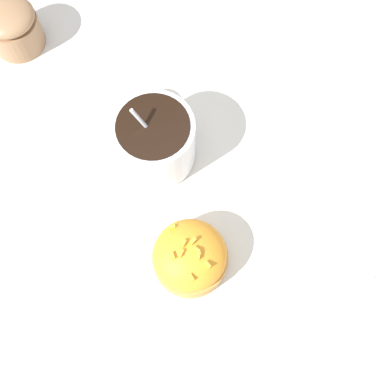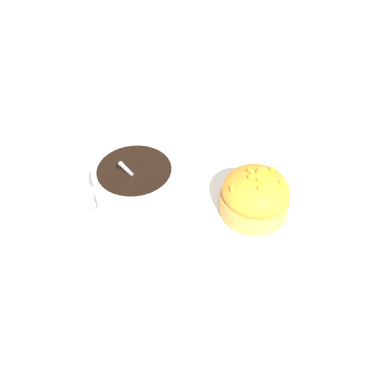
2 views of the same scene
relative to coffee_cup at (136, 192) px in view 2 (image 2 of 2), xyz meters
name	(u,v)px [view 2 (image 2 of 2)]	position (x,y,z in m)	size (l,w,h in m)	color
ground_plane	(197,212)	(0.07, 0.00, -0.04)	(3.00, 3.00, 0.00)	silver
paper_napkin	(197,211)	(0.07, 0.00, -0.04)	(0.37, 0.35, 0.00)	white
coffee_cup	(136,192)	(0.00, 0.00, 0.00)	(0.11, 0.09, 0.10)	white
frosted_pastry	(255,195)	(0.13, 0.00, -0.01)	(0.08, 0.08, 0.06)	#D19347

